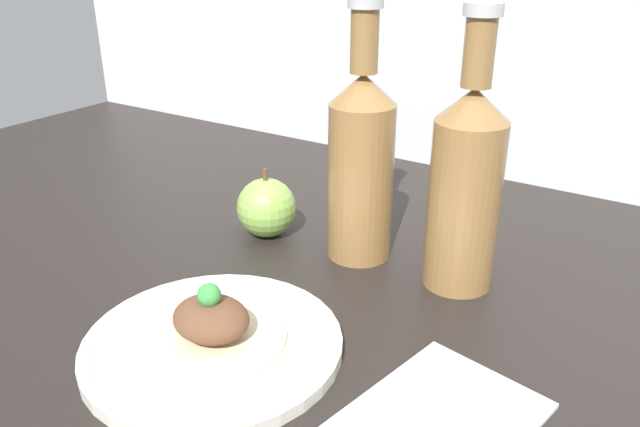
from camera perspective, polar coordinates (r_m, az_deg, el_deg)
name	(u,v)px	position (r cm, az deg, el deg)	size (l,w,h in cm)	color
ground_plane	(306,359)	(60.85, -1.31, -13.13)	(180.00, 110.00, 4.00)	black
plate	(213,343)	(58.90, -9.74, -11.60)	(23.68, 23.68, 1.48)	silver
plated_food	(211,323)	(57.68, -9.89, -9.85)	(13.48, 13.48, 5.73)	beige
cider_bottle_left	(361,161)	(70.20, 3.78, 4.77)	(7.44, 7.44, 29.26)	olive
cider_bottle_right	(466,183)	(65.52, 13.18, 2.72)	(7.44, 7.44, 29.26)	olive
apple	(266,208)	(78.06, -4.92, 0.54)	(7.45, 7.45, 8.87)	#84B74C
napkin	(441,416)	(52.20, 11.01, -17.68)	(14.91, 17.56, 0.80)	white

